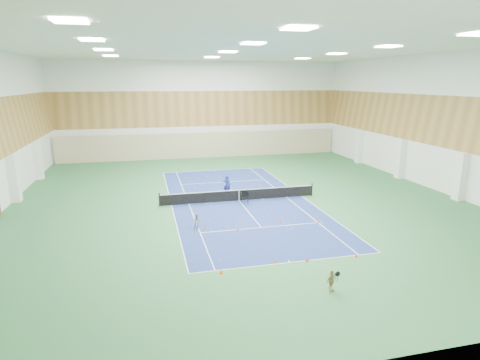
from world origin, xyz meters
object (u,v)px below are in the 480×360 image
tennis_net (239,194)px  ball_cart (245,198)px  coach (227,185)px  child_court (197,221)px  child_apron (331,281)px

tennis_net → ball_cart: 0.92m
tennis_net → coach: bearing=107.3°
child_court → ball_cart: child_court is taller
coach → child_court: coach is taller
child_apron → child_court: bearing=92.4°
tennis_net → child_apron: 15.22m
child_court → ball_cart: 6.46m
coach → ball_cart: (0.86, -2.81, -0.38)m
child_court → tennis_net: bearing=48.1°
child_court → coach: bearing=59.5°
tennis_net → child_court: size_ratio=12.42×
child_court → child_apron: bearing=-67.8°
child_apron → ball_cart: 14.33m
child_apron → ball_cart: child_apron is taller
coach → child_apron: bearing=117.3°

